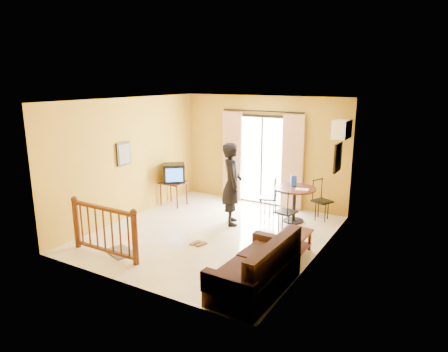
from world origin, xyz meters
The scene contains 19 objects.
ground centered at (0.00, 0.00, 0.00)m, with size 5.00×5.00×0.00m, color beige.
room_shell centered at (0.00, 0.00, 1.70)m, with size 5.00×5.00×5.00m.
balcony_door centered at (0.00, 2.43, 1.19)m, with size 2.25×0.14×2.46m.
tv_table centered at (-1.90, 1.19, 0.55)m, with size 0.62×0.52×0.62m.
television centered at (-1.87, 1.18, 0.86)m, with size 0.71×0.70×0.48m.
picture_left centered at (-2.22, -0.20, 1.55)m, with size 0.05×0.42×0.52m.
dining_table centered at (1.23, 1.59, 0.64)m, with size 0.97×0.97×0.81m.
water_jug centered at (1.16, 1.70, 0.93)m, with size 0.13×0.13×0.25m, color blue.
serving_tray centered at (1.43, 1.49, 0.82)m, with size 0.28×0.18×0.02m, color white.
dining_chairs centered at (1.20, 1.51, 0.00)m, with size 1.72×1.64×0.95m.
air_conditioner centered at (2.09, 1.95, 2.15)m, with size 0.31×0.60×0.40m.
botanical_print centered at (2.22, 1.30, 1.65)m, with size 0.05×0.50×0.60m.
coffee_table centered at (1.85, -0.19, 0.28)m, with size 0.53×0.95×0.42m.
bowl centered at (1.85, -0.05, 0.45)m, with size 0.20×0.20×0.06m, color brown.
sofa centered at (1.86, -1.63, 0.32)m, with size 0.89×1.83×0.87m.
standing_person centered at (0.06, 0.76, 0.93)m, with size 0.68×0.44×1.86m, color black.
stair_balustrade centered at (-1.15, -1.90, 0.56)m, with size 1.63×0.13×1.04m.
doormat centered at (-1.01, -1.68, 0.01)m, with size 0.60×0.40×0.02m, color #575446.
sandals centered at (0.06, -0.62, 0.01)m, with size 0.30×0.27×0.03m.
Camera 1 is at (4.22, -6.74, 3.21)m, focal length 32.00 mm.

